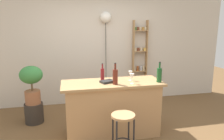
{
  "coord_description": "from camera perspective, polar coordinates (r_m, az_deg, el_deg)",
  "views": [
    {
      "loc": [
        -0.7,
        -2.89,
        1.81
      ],
      "look_at": [
        0.05,
        0.55,
        1.07
      ],
      "focal_mm": 32.99,
      "sensor_mm": 36.0,
      "label": 1
    }
  ],
  "objects": [
    {
      "name": "wine_glass_center",
      "position": [
        3.28,
        5.58,
        -1.8
      ],
      "size": [
        0.07,
        0.07,
        0.16
      ],
      "color": "silver",
      "rests_on": "kitchen_counter"
    },
    {
      "name": "kitchen_counter",
      "position": [
        3.54,
        0.07,
        -10.48
      ],
      "size": [
        1.65,
        0.64,
        0.92
      ],
      "color": "tan",
      "rests_on": "ground"
    },
    {
      "name": "back_wall",
      "position": [
        4.91,
        -4.06,
        7.1
      ],
      "size": [
        6.4,
        0.1,
        2.8
      ],
      "primitive_type": "cube",
      "color": "beige",
      "rests_on": "ground"
    },
    {
      "name": "bottle_vinegar",
      "position": [
        3.49,
        -2.67,
        -1.06
      ],
      "size": [
        0.06,
        0.06,
        0.29
      ],
      "color": "maroon",
      "rests_on": "kitchen_counter"
    },
    {
      "name": "potted_plant",
      "position": [
        4.1,
        -21.41,
        -2.89
      ],
      "size": [
        0.42,
        0.37,
        0.73
      ],
      "color": "#935B3D",
      "rests_on": "plant_stool"
    },
    {
      "name": "bottle_spirits_clear",
      "position": [
        3.23,
        0.9,
        -1.74
      ],
      "size": [
        0.08,
        0.08,
        0.34
      ],
      "color": "#5B2319",
      "rests_on": "kitchen_counter"
    },
    {
      "name": "spice_shelf",
      "position": [
        5.08,
        7.67,
        2.61
      ],
      "size": [
        0.36,
        0.12,
        1.96
      ],
      "color": "#A87F51",
      "rests_on": "ground"
    },
    {
      "name": "cookbook",
      "position": [
        3.35,
        -1.36,
        -3.22
      ],
      "size": [
        0.25,
        0.21,
        0.03
      ],
      "primitive_type": "cube",
      "rotation": [
        0.0,
        0.0,
        0.36
      ],
      "color": "black",
      "rests_on": "kitchen_counter"
    },
    {
      "name": "wine_glass_left",
      "position": [
        3.47,
        5.1,
        -1.03
      ],
      "size": [
        0.07,
        0.07,
        0.16
      ],
      "color": "silver",
      "rests_on": "kitchen_counter"
    },
    {
      "name": "pendant_globe_light",
      "position": [
        4.82,
        -1.77,
        14.22
      ],
      "size": [
        0.26,
        0.26,
        2.15
      ],
      "color": "black",
      "rests_on": "ground"
    },
    {
      "name": "plant_stool",
      "position": [
        4.29,
        -20.77,
        -11.04
      ],
      "size": [
        0.35,
        0.35,
        0.38
      ],
      "primitive_type": "cylinder",
      "color": "#2D2823",
      "rests_on": "ground"
    },
    {
      "name": "bar_stool",
      "position": [
        2.96,
        3.08,
        -15.03
      ],
      "size": [
        0.33,
        0.33,
        0.63
      ],
      "color": "black",
      "rests_on": "ground"
    },
    {
      "name": "bottle_wine_red",
      "position": [
        3.44,
        12.97,
        -1.23
      ],
      "size": [
        0.08,
        0.08,
        0.34
      ],
      "color": "#194C23",
      "rests_on": "kitchen_counter"
    }
  ]
}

